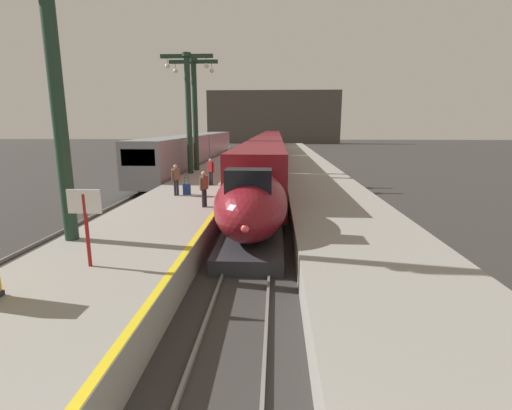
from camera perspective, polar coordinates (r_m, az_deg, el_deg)
name	(u,v)px	position (r m, az deg, el deg)	size (l,w,h in m)	color
platform_left	(207,186)	(27.37, -7.44, 2.96)	(4.80, 110.00, 1.05)	gray
platform_right	(319,187)	(27.09, 9.68, 2.80)	(4.80, 110.00, 1.05)	gray
platform_left_safety_stripe	(238,179)	(26.97, -2.69, 4.05)	(0.20, 107.80, 0.01)	yellow
rail_main_left	(255,186)	(29.75, -0.18, 2.88)	(0.08, 110.00, 0.12)	slate
rail_main_right	(274,186)	(29.70, 2.71, 2.85)	(0.08, 110.00, 0.12)	slate
rail_secondary_left	(155,185)	(31.27, -15.19, 2.91)	(0.08, 110.00, 0.12)	slate
rail_secondary_right	(173,186)	(30.84, -12.54, 2.92)	(0.08, 110.00, 0.12)	slate
highspeed_train_main	(269,148)	(47.74, 2.01, 8.66)	(2.92, 74.68, 3.60)	maroon
regional_train_adjacent	(197,150)	(43.19, -9.07, 8.36)	(2.85, 36.60, 3.80)	gray
station_column_mid	(53,64)	(13.68, -28.54, 18.45)	(4.00, 0.68, 9.35)	#1E3828
station_column_far	(188,102)	(30.29, -10.30, 15.16)	(4.00, 0.68, 9.12)	#1E3828
station_column_distant	(195,104)	(32.54, -9.34, 14.93)	(4.00, 0.68, 9.08)	#1E3828
passenger_near_edge	(176,177)	(20.79, -12.15, 4.14)	(0.41, 0.47, 1.69)	#23232D
passenger_mid_platform	(211,170)	(24.11, -6.94, 5.39)	(0.49, 0.39, 1.69)	#23232D
passenger_far_waiting	(204,186)	(17.56, -7.96, 2.88)	(0.37, 0.52, 1.69)	#23232D
rolling_suitcase	(187,189)	(20.98, -10.53, 2.39)	(0.40, 0.22, 0.98)	navy
departure_info_board	(85,212)	(10.86, -24.64, -1.02)	(0.90, 0.10, 2.12)	maroon
terminus_back_wall	(273,117)	(103.84, 2.68, 13.27)	(36.00, 2.00, 14.00)	#4C4742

